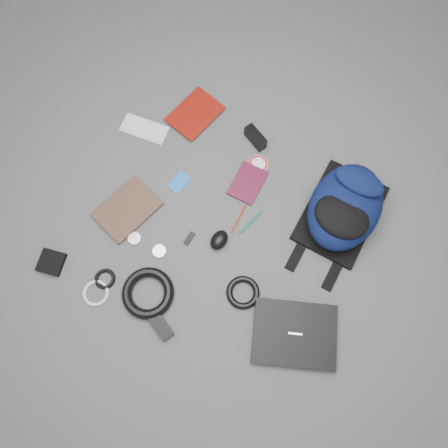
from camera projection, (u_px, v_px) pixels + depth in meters
The scene contains 22 objects.
ground at pixel (224, 225), 1.76m from camera, with size 4.00×4.00×0.00m, color #4F4F51.
backpack at pixel (345, 207), 1.69m from camera, with size 0.29×0.42×0.18m, color black, non-canonical shape.
laptop at pixel (295, 334), 1.62m from camera, with size 0.31×0.24×0.03m, color black.
textbook_red at pixel (181, 103), 1.91m from camera, with size 0.16×0.22×0.02m, color #730C06.
comic_book at pixel (113, 195), 1.79m from camera, with size 0.18×0.24×0.02m, color #98570A.
envelope at pixel (144, 129), 1.89m from camera, with size 0.20×0.09×0.00m, color silver.
dvd_case at pixel (248, 183), 1.81m from camera, with size 0.12×0.16×0.01m, color #410C20.
compact_camera at pixel (255, 138), 1.84m from camera, with size 0.11×0.04×0.06m, color black.
sticker_disc at pixel (258, 164), 1.84m from camera, with size 0.08×0.08×0.00m, color white.
pen_teal at pixel (251, 222), 1.76m from camera, with size 0.01×0.01×0.13m, color #0A6252.
pen_red at pixel (239, 218), 1.76m from camera, with size 0.01×0.01×0.13m, color #95280B.
id_badge at pixel (179, 183), 1.81m from camera, with size 0.06×0.09×0.00m, color blue.
usb_black at pixel (189, 238), 1.74m from camera, with size 0.02×0.06×0.01m, color black.
mouse at pixel (219, 240), 1.72m from camera, with size 0.06×0.09×0.05m, color black.
headphone_left at pixel (134, 239), 1.74m from camera, with size 0.05×0.05×0.01m, color silver.
headphone_right at pixel (159, 251), 1.72m from camera, with size 0.05×0.05×0.01m, color silver.
cable_coil at pixel (243, 292), 1.67m from camera, with size 0.13×0.13×0.03m, color black.
power_brick at pixel (161, 325), 1.63m from camera, with size 0.11×0.05×0.03m, color black.
power_cord_coil at pixel (148, 293), 1.66m from camera, with size 0.20×0.20×0.04m, color black.
pouch at pixel (51, 262), 1.70m from camera, with size 0.09×0.09×0.02m, color black.
earbud_coil at pixel (105, 279), 1.69m from camera, with size 0.08×0.08×0.02m, color black.
white_cable_coil at pixel (96, 293), 1.67m from camera, with size 0.10×0.10×0.01m, color white.
Camera 1 is at (0.25, -0.45, 1.68)m, focal length 35.00 mm.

